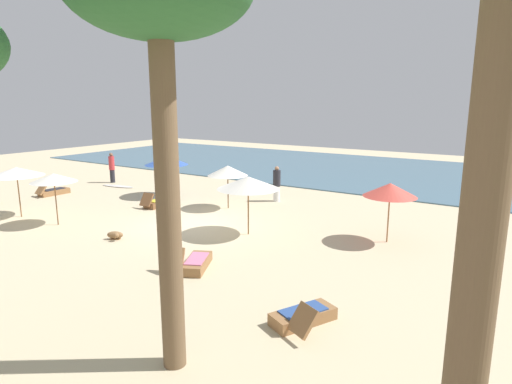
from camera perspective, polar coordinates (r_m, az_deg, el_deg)
The scene contains 17 objects.
ground_plane at distance 17.43m, azimuth -8.82°, elevation -4.31°, with size 60.00×60.00×0.00m, color beige.
ocean_water at distance 31.86m, azimuth 11.94°, elevation 3.02°, with size 48.00×16.00×0.06m, color #476B7F.
umbrella_0 at distance 22.49m, azimuth -11.79°, elevation 4.11°, with size 2.21×2.21×2.09m.
umbrella_1 at distance 15.39m, azimuth 17.36°, elevation 0.27°, with size 1.83×1.83×2.10m.
umbrella_2 at distance 18.55m, azimuth -25.24°, elevation 1.71°, with size 1.76×1.76×2.08m.
umbrella_3 at distance 19.54m, azimuth -3.77°, elevation 2.84°, with size 1.84×1.84×1.98m.
umbrella_4 at distance 20.58m, azimuth -29.18°, elevation 2.37°, with size 2.18×2.18×2.14m.
umbrella_5 at distance 15.55m, azimuth -1.04°, elevation 1.24°, with size 2.28×2.28×2.18m.
lounger_0 at distance 25.00m, azimuth -25.32°, elevation 0.05°, with size 0.67×1.71×0.70m.
lounger_1 at distance 12.95m, azimuth -8.13°, elevation -9.27°, with size 1.25×1.75×0.72m.
lounger_2 at distance 9.95m, azimuth 6.25°, elevation -16.08°, with size 1.26×1.76×0.71m.
lounger_4 at distance 20.68m, azimuth -12.88°, elevation -1.37°, with size 0.72×1.70×0.72m.
person_0 at distance 27.37m, azimuth -18.57°, elevation 3.10°, with size 0.35×0.35×1.81m.
person_1 at distance 21.10m, azimuth 2.77°, elevation 1.10°, with size 0.43×0.43×1.74m.
palm_1 at distance 7.56m, azimuth -12.71°, elevation 23.51°, with size 3.06×3.06×7.46m.
dog at distance 16.19m, azimuth -18.16°, elevation -5.46°, with size 0.64×0.51×0.30m.
surfboard at distance 26.04m, azimuth -17.82°, elevation 0.75°, with size 2.21×0.86×0.07m.
Camera 1 is at (11.23, -12.42, 4.84)m, focal length 30.17 mm.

